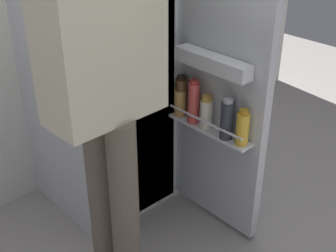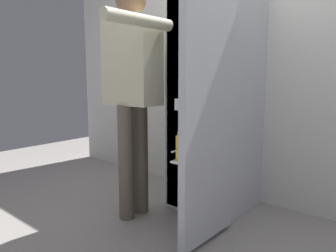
# 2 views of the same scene
# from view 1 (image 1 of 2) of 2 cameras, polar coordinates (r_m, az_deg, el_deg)

# --- Properties ---
(ground_plane) EXTENTS (6.89, 6.89, 0.00)m
(ground_plane) POSITION_cam_1_polar(r_m,az_deg,el_deg) (2.49, -0.01, -13.87)
(ground_plane) COLOR gray
(refrigerator) EXTENTS (0.64, 1.17, 1.79)m
(refrigerator) POSITION_cam_1_polar(r_m,az_deg,el_deg) (2.37, -7.88, 9.10)
(refrigerator) COLOR silver
(refrigerator) RESTS_ON ground_plane
(person) EXTENTS (0.58, 0.77, 1.77)m
(person) POSITION_cam_1_polar(r_m,az_deg,el_deg) (1.68, -7.83, 7.28)
(person) COLOR #665B4C
(person) RESTS_ON ground_plane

